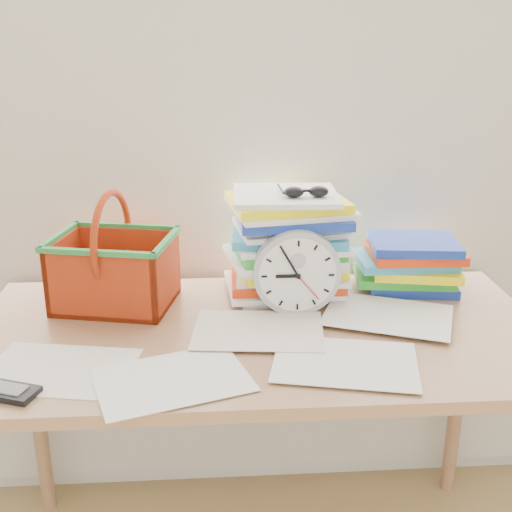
{
  "coord_description": "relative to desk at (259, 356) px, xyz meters",
  "views": [
    {
      "loc": [
        -0.1,
        0.19,
        1.44
      ],
      "look_at": [
        -0.01,
        1.6,
        0.94
      ],
      "focal_mm": 45.0,
      "sensor_mm": 36.0,
      "label": 1
    }
  ],
  "objects": [
    {
      "name": "calculator",
      "position": [
        -0.53,
        -0.26,
        0.08
      ],
      "size": [
        0.15,
        0.1,
        0.01
      ],
      "primitive_type": "cube",
      "rotation": [
        0.0,
        0.0,
        -0.36
      ],
      "color": "black",
      "rests_on": "desk"
    },
    {
      "name": "scattered_papers",
      "position": [
        0.0,
        0.0,
        0.08
      ],
      "size": [
        1.26,
        0.42,
        0.02
      ],
      "primitive_type": null,
      "color": "white",
      "rests_on": "desk"
    },
    {
      "name": "clock",
      "position": [
        0.1,
        0.09,
        0.19
      ],
      "size": [
        0.22,
        0.04,
        0.22
      ],
      "primitive_type": "cylinder",
      "rotation": [
        1.57,
        0.0,
        0.0
      ],
      "color": "#A9AAB4",
      "rests_on": "desk"
    },
    {
      "name": "sunglasses",
      "position": [
        0.13,
        0.17,
        0.38
      ],
      "size": [
        0.14,
        0.12,
        0.03
      ],
      "primitive_type": null,
      "rotation": [
        0.0,
        0.0,
        0.04
      ],
      "color": "black",
      "rests_on": "paper_stack"
    },
    {
      "name": "book_stack",
      "position": [
        0.44,
        0.23,
        0.15
      ],
      "size": [
        0.3,
        0.23,
        0.15
      ],
      "primitive_type": null,
      "rotation": [
        0.0,
        0.0,
        -0.06
      ],
      "color": "white",
      "rests_on": "desk"
    },
    {
      "name": "paper_stack",
      "position": [
        0.09,
        0.23,
        0.22
      ],
      "size": [
        0.33,
        0.28,
        0.29
      ],
      "primitive_type": null,
      "rotation": [
        0.0,
        0.0,
        0.03
      ],
      "color": "white",
      "rests_on": "desk"
    },
    {
      "name": "basket",
      "position": [
        -0.37,
        0.18,
        0.23
      ],
      "size": [
        0.34,
        0.29,
        0.3
      ],
      "primitive_type": null,
      "rotation": [
        0.0,
        0.0,
        -0.22
      ],
      "color": "#BD3912",
      "rests_on": "desk"
    },
    {
      "name": "desk",
      "position": [
        0.0,
        0.0,
        0.0
      ],
      "size": [
        1.4,
        0.7,
        0.75
      ],
      "color": "#986B47",
      "rests_on": "ground"
    },
    {
      "name": "curtain",
      "position": [
        0.0,
        0.38,
        0.62
      ],
      "size": [
        2.4,
        0.01,
        2.5
      ],
      "primitive_type": "cube",
      "color": "silver",
      "rests_on": "room_shell"
    }
  ]
}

